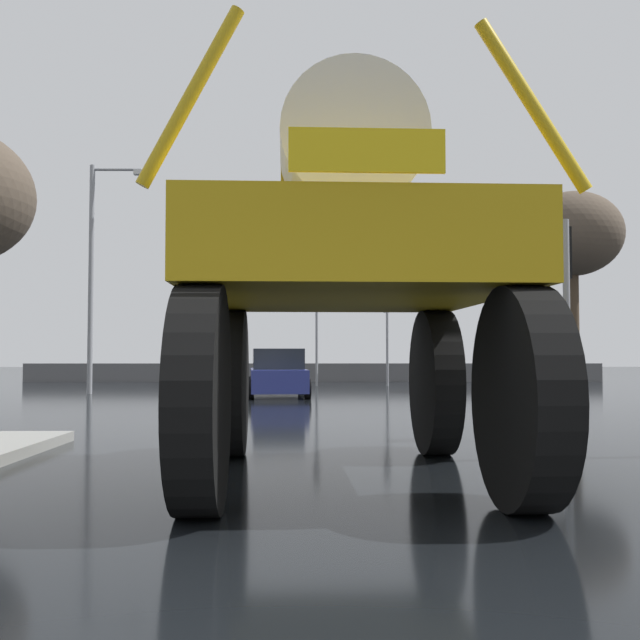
% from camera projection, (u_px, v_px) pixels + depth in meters
% --- Properties ---
extents(ground_plane, '(120.00, 120.00, 0.00)m').
position_uv_depth(ground_plane, '(319.00, 403.00, 20.36)').
color(ground_plane, black).
extents(oversize_sprayer, '(3.86, 5.68, 4.27)m').
position_uv_depth(oversize_sprayer, '(345.00, 276.00, 8.14)').
color(oversize_sprayer, black).
rests_on(oversize_sprayer, ground).
extents(sedan_ahead, '(2.15, 4.23, 1.52)m').
position_uv_depth(sedan_ahead, '(278.00, 374.00, 23.68)').
color(sedan_ahead, navy).
rests_on(sedan_ahead, ground).
extents(traffic_signal_near_right, '(0.24, 0.54, 3.49)m').
position_uv_depth(traffic_signal_near_right, '(563.00, 279.00, 11.99)').
color(traffic_signal_near_right, gray).
rests_on(traffic_signal_near_right, ground).
extents(traffic_signal_far_left, '(0.24, 0.55, 4.18)m').
position_uv_depth(traffic_signal_far_left, '(317.00, 314.00, 31.76)').
color(traffic_signal_far_left, gray).
rests_on(traffic_signal_far_left, ground).
extents(traffic_signal_far_right, '(0.24, 0.55, 4.08)m').
position_uv_depth(traffic_signal_far_right, '(387.00, 316.00, 31.80)').
color(traffic_signal_far_right, gray).
rests_on(traffic_signal_far_right, ground).
extents(streetlight_far_left, '(2.02, 0.24, 7.87)m').
position_uv_depth(streetlight_far_left, '(96.00, 265.00, 25.54)').
color(streetlight_far_left, gray).
rests_on(streetlight_far_left, ground).
extents(bare_tree_right, '(3.65, 3.65, 7.33)m').
position_uv_depth(bare_tree_right, '(572.00, 235.00, 27.42)').
color(bare_tree_right, '#473828').
rests_on(bare_tree_right, ground).
extents(roadside_barrier, '(28.36, 0.24, 0.90)m').
position_uv_depth(roadside_barrier, '(314.00, 373.00, 36.52)').
color(roadside_barrier, '#59595B').
rests_on(roadside_barrier, ground).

